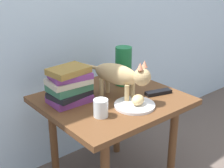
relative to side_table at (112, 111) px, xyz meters
name	(u,v)px	position (x,y,z in m)	size (l,w,h in m)	color
side_table	(112,111)	(0.00, 0.00, 0.00)	(0.72, 0.64, 0.56)	brown
plate	(135,105)	(0.02, -0.15, 0.09)	(0.21, 0.21, 0.01)	white
bread_roll	(138,100)	(0.03, -0.17, 0.12)	(0.08, 0.06, 0.05)	#E0BC7A
cat	(121,75)	(0.03, -0.04, 0.21)	(0.18, 0.46, 0.23)	tan
book_stack	(69,85)	(-0.20, 0.10, 0.17)	(0.23, 0.17, 0.19)	#72337A
green_vase	(123,66)	(0.18, 0.11, 0.19)	(0.10, 0.10, 0.23)	#196B38
candle_jar	(101,109)	(-0.17, -0.13, 0.12)	(0.07, 0.07, 0.08)	silver
tv_remote	(158,92)	(0.23, -0.12, 0.09)	(0.15, 0.04, 0.02)	black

